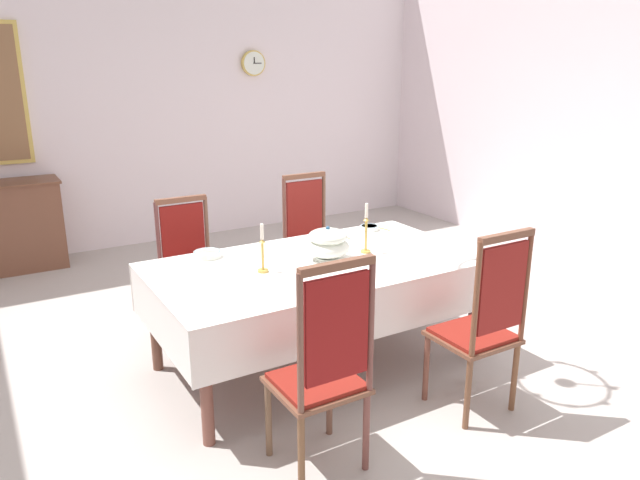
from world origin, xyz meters
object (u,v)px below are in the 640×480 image
object	(u,v)px
chair_south_a	(324,368)
spoon_primary	(378,227)
chair_south_b	(483,323)
bowl_far_left	(207,254)
soup_tureen	(328,244)
bowl_near_left	(369,227)
chair_north_b	(312,240)
candlestick_west	(263,253)
chair_north_a	(190,264)
spoon_secondary	(337,235)
dining_table	(317,272)
candlestick_east	(366,233)
mounted_clock	(253,63)
bowl_near_right	(325,235)

from	to	relation	value
chair_south_a	spoon_primary	xyz separation A→B (m)	(1.40, 1.49, 0.17)
chair_south_b	bowl_far_left	world-z (taller)	chair_south_b
chair_south_b	soup_tureen	world-z (taller)	chair_south_b
chair_south_b	bowl_near_left	xyz separation A→B (m)	(0.22, 1.46, 0.20)
chair_north_b	candlestick_west	xyz separation A→B (m)	(-0.93, -1.00, 0.31)
chair_south_b	chair_north_b	distance (m)	2.00
chair_north_a	chair_north_b	world-z (taller)	chair_north_b
bowl_far_left	spoon_secondary	world-z (taller)	bowl_far_left
chair_south_a	chair_south_b	xyz separation A→B (m)	(1.08, 0.00, -0.01)
chair_north_b	bowl_near_left	size ratio (longest dim) A/B	7.62
chair_north_b	bowl_far_left	world-z (taller)	chair_north_b
dining_table	candlestick_west	world-z (taller)	candlestick_west
candlestick_west	candlestick_east	world-z (taller)	candlestick_east
chair_north_b	mounted_clock	size ratio (longest dim) A/B	3.82
chair_north_b	candlestick_east	world-z (taller)	chair_north_b
bowl_near_right	spoon_secondary	bearing A→B (deg)	12.14
spoon_secondary	chair_north_b	bearing A→B (deg)	65.02
soup_tureen	bowl_far_left	xyz separation A→B (m)	(-0.68, 0.47, -0.09)
bowl_near_left	bowl_far_left	xyz separation A→B (m)	(-1.35, 0.01, 0.00)
chair_north_a	spoon_primary	distance (m)	1.51
bowl_near_right	mounted_clock	distance (m)	3.43
chair_south_b	bowl_far_left	distance (m)	1.86
candlestick_west	bowl_near_right	world-z (taller)	candlestick_west
spoon_primary	chair_north_b	bearing A→B (deg)	111.10
chair_south_a	bowl_far_left	size ratio (longest dim) A/B	6.31
mounted_clock	bowl_near_left	bearing A→B (deg)	-98.12
soup_tureen	bowl_far_left	bearing A→B (deg)	145.56
chair_north_a	bowl_near_right	size ratio (longest dim) A/B	5.44
soup_tureen	spoon_primary	world-z (taller)	soup_tureen
dining_table	mounted_clock	size ratio (longest dim) A/B	7.36
bowl_near_left	chair_south_b	bearing A→B (deg)	-98.60
spoon_secondary	chair_south_b	bearing A→B (deg)	-102.68
bowl_near_left	spoon_secondary	world-z (taller)	bowl_near_left
candlestick_east	bowl_far_left	bearing A→B (deg)	154.81
chair_north_b	bowl_near_left	bearing A→B (deg)	112.29
soup_tureen	bowl_near_right	bearing A→B (deg)	60.57
soup_tureen	bowl_near_right	world-z (taller)	soup_tureen
chair_south_a	dining_table	bearing A→B (deg)	61.24
chair_south_b	spoon_secondary	world-z (taller)	chair_south_b
chair_south_b	spoon_primary	bearing A→B (deg)	77.87
chair_north_a	candlestick_west	xyz separation A→B (m)	(0.15, -0.99, 0.34)
dining_table	bowl_far_left	distance (m)	0.76
chair_north_a	bowl_near_left	xyz separation A→B (m)	(1.31, -0.53, 0.23)
candlestick_east	soup_tureen	bearing A→B (deg)	180.00
dining_table	spoon_primary	xyz separation A→B (m)	(0.85, 0.49, 0.08)
mounted_clock	bowl_near_right	bearing A→B (deg)	-105.60
chair_south_b	chair_north_b	xyz separation A→B (m)	(0.00, 2.00, -0.01)
chair_north_a	bowl_far_left	bearing A→B (deg)	85.25
soup_tureen	mounted_clock	xyz separation A→B (m)	(1.11, 3.52, 1.15)
chair_south_a	candlestick_east	xyz separation A→B (m)	(0.95, 1.00, 0.31)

